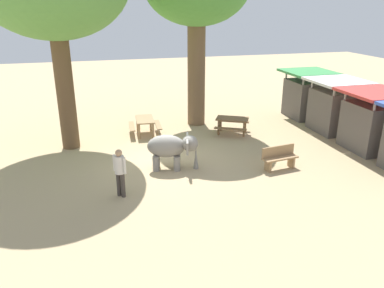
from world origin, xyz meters
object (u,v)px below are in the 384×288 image
object	(u,v)px
market_stall_green	(306,96)
elephant	(172,147)
person_handler	(120,169)
picnic_table_far	(145,123)
wooden_bench	(279,157)
picnic_table_near	(232,122)
market_stall_white	(335,108)
market_stall_red	(372,124)

from	to	relation	value
market_stall_green	elephant	bearing A→B (deg)	-59.71
person_handler	picnic_table_far	size ratio (longest dim) A/B	1.02
wooden_bench	picnic_table_near	world-z (taller)	wooden_bench
picnic_table_near	person_handler	bearing A→B (deg)	-110.54
wooden_bench	market_stall_green	world-z (taller)	market_stall_green
picnic_table_near	market_stall_white	distance (m)	5.02
elephant	market_stall_green	size ratio (longest dim) A/B	0.77
wooden_bench	market_stall_green	distance (m)	7.67
market_stall_white	market_stall_green	bearing A→B (deg)	180.00
market_stall_white	picnic_table_near	bearing A→B (deg)	-100.15
elephant	wooden_bench	xyz separation A→B (m)	(1.05, 3.91, -0.38)
picnic_table_far	wooden_bench	bearing A→B (deg)	-137.48
picnic_table_far	market_stall_white	size ratio (longest dim) A/B	0.63
market_stall_red	market_stall_green	bearing A→B (deg)	180.00
wooden_bench	market_stall_green	bearing A→B (deg)	-135.73
wooden_bench	market_stall_red	bearing A→B (deg)	-177.75
picnic_table_near	picnic_table_far	distance (m)	4.15
picnic_table_near	market_stall_red	world-z (taller)	market_stall_red
market_stall_red	elephant	bearing A→B (deg)	-91.29
elephant	person_handler	xyz separation A→B (m)	(1.73, -2.06, 0.09)
market_stall_white	person_handler	bearing A→B (deg)	-68.74
market_stall_white	wooden_bench	bearing A→B (deg)	-53.50
elephant	picnic_table_far	distance (m)	4.30
wooden_bench	market_stall_white	world-z (taller)	market_stall_white
market_stall_white	market_stall_red	bearing A→B (deg)	0.00
person_handler	market_stall_white	distance (m)	11.41
wooden_bench	picnic_table_far	xyz separation A→B (m)	(-5.32, -4.28, 0.12)
wooden_bench	picnic_table_near	bearing A→B (deg)	-94.82
person_handler	market_stall_green	size ratio (longest dim) A/B	0.64
picnic_table_far	market_stall_green	distance (m)	8.99
elephant	market_stall_white	size ratio (longest dim) A/B	0.77
market_stall_red	market_stall_white	bearing A→B (deg)	180.00
elephant	wooden_bench	size ratio (longest dim) A/B	1.35
picnic_table_far	market_stall_red	bearing A→B (deg)	-112.85
picnic_table_far	market_stall_green	xyz separation A→B (m)	(-0.73, 8.95, 0.55)
market_stall_green	wooden_bench	bearing A→B (deg)	-37.62
picnic_table_near	market_stall_white	xyz separation A→B (m)	(0.88, 4.91, 0.55)
elephant	person_handler	size ratio (longest dim) A/B	1.20
picnic_table_near	picnic_table_far	bearing A→B (deg)	-165.59
picnic_table_near	market_stall_green	bearing A→B (deg)	47.49
market_stall_white	picnic_table_far	bearing A→B (deg)	-101.80
market_stall_green	market_stall_red	size ratio (longest dim) A/B	1.00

